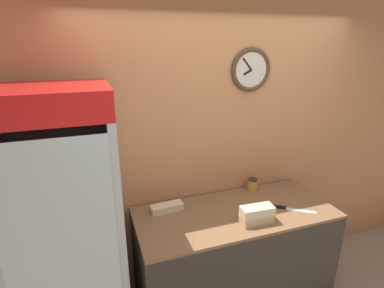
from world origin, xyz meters
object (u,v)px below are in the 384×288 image
Objects in this scene: sandwich_stack_bottom at (257,219)px; chefs_knife at (288,209)px; beverage_cooler at (65,216)px; sandwich_stack_middle at (257,211)px; sandwich_flat_left at (167,208)px; condiment_jar at (252,185)px.

sandwich_stack_bottom reaches higher than chefs_knife.
beverage_cooler is 1.42m from sandwich_stack_middle.
sandwich_flat_left is 0.91× the size of chefs_knife.
sandwich_flat_left is 0.87m from condiment_jar.
sandwich_stack_middle is at bearing 180.00° from sandwich_stack_bottom.
sandwich_stack_bottom is 2.15× the size of condiment_jar.
beverage_cooler is at bearing 173.86° from chefs_knife.
beverage_cooler is 7.64× the size of sandwich_stack_middle.
chefs_knife is 0.43m from condiment_jar.
sandwich_stack_bottom is at bearing 0.00° from sandwich_stack_middle.
sandwich_flat_left is (-0.62, 0.40, -0.00)m from sandwich_stack_bottom.
sandwich_stack_bottom is 0.85× the size of chefs_knife.
beverage_cooler is 7.27× the size of sandwich_flat_left.
sandwich_stack_bottom reaches higher than sandwich_flat_left.
sandwich_flat_left is at bearing 9.50° from beverage_cooler.
chefs_knife is (0.98, -0.32, -0.02)m from sandwich_flat_left.
beverage_cooler is 0.80m from sandwich_flat_left.
chefs_knife is at bearing 12.82° from sandwich_stack_middle.
sandwich_flat_left is at bearing 162.11° from chefs_knife.
beverage_cooler is at bearing -170.50° from sandwich_flat_left.
sandwich_stack_middle is 0.38m from chefs_knife.
beverage_cooler reaches higher than sandwich_stack_bottom.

